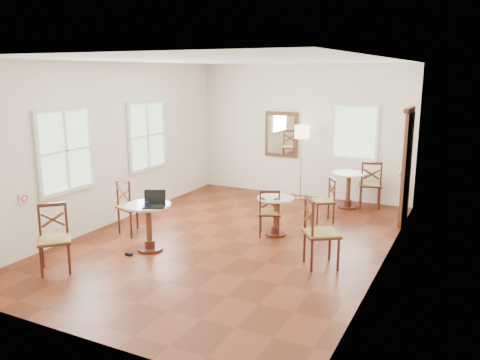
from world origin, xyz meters
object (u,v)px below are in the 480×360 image
(floor_lamp, at_px, (302,137))
(power_adapter, at_px, (129,254))
(mouse, at_px, (154,203))
(chair_back_b, at_px, (325,200))
(water_glass, at_px, (133,203))
(cafe_table_back, at_px, (348,186))
(laptop, at_px, (154,202))
(chair_near_b, at_px, (54,239))
(chair_back_a, at_px, (371,184))
(chair_mid_b, at_px, (320,233))
(cafe_table_mid, at_px, (276,212))
(chair_near_a, at_px, (132,206))
(chair_mid_a, at_px, (270,212))
(navy_mug, at_px, (147,205))
(cafe_table_near, at_px, (149,222))

(floor_lamp, distance_m, power_adapter, 4.87)
(power_adapter, bearing_deg, mouse, 55.49)
(chair_back_b, bearing_deg, water_glass, -71.67)
(floor_lamp, bearing_deg, cafe_table_back, -12.07)
(power_adapter, bearing_deg, laptop, 43.28)
(chair_near_b, height_order, laptop, laptop)
(chair_back_a, distance_m, water_glass, 5.18)
(chair_back_b, bearing_deg, chair_mid_b, -19.34)
(cafe_table_mid, distance_m, floor_lamp, 2.78)
(chair_near_a, relative_size, floor_lamp, 0.61)
(chair_back_b, height_order, laptop, laptop)
(chair_mid_a, xyz_separation_m, navy_mug, (-1.36, -1.68, 0.39))
(cafe_table_near, relative_size, chair_near_a, 0.76)
(floor_lamp, relative_size, laptop, 3.92)
(cafe_table_mid, distance_m, laptop, 2.18)
(chair_back_a, relative_size, mouse, 10.05)
(floor_lamp, bearing_deg, chair_mid_b, -66.46)
(power_adapter, bearing_deg, navy_mug, 36.21)
(cafe_table_back, bearing_deg, chair_mid_a, -108.13)
(chair_near_b, bearing_deg, navy_mug, 7.88)
(cafe_table_near, relative_size, laptop, 1.80)
(chair_mid_a, distance_m, chair_back_a, 2.90)
(floor_lamp, bearing_deg, chair_near_b, -108.41)
(power_adapter, bearing_deg, cafe_table_back, 60.68)
(chair_back_b, relative_size, floor_lamp, 0.51)
(chair_back_b, bearing_deg, power_adapter, -70.08)
(cafe_table_mid, height_order, power_adapter, cafe_table_mid)
(chair_near_a, relative_size, chair_back_b, 1.20)
(chair_back_b, xyz_separation_m, power_adapter, (-2.23, -3.08, -0.40))
(chair_mid_a, bearing_deg, navy_mug, 29.29)
(floor_lamp, bearing_deg, water_glass, -106.07)
(chair_mid_a, height_order, mouse, chair_mid_a)
(chair_mid_b, height_order, power_adapter, chair_mid_b)
(chair_back_b, xyz_separation_m, floor_lamp, (-0.98, 1.42, 1.00))
(cafe_table_mid, distance_m, navy_mug, 2.30)
(chair_near_b, relative_size, floor_lamp, 0.58)
(floor_lamp, xyz_separation_m, laptop, (-0.93, -4.21, -0.59))
(cafe_table_near, relative_size, cafe_table_back, 1.01)
(cafe_table_near, relative_size, navy_mug, 6.81)
(mouse, xyz_separation_m, water_glass, (-0.26, -0.20, 0.02))
(cafe_table_mid, height_order, chair_near_b, chair_near_b)
(chair_near_b, bearing_deg, water_glass, 17.07)
(navy_mug, bearing_deg, power_adapter, -143.79)
(chair_near_a, height_order, mouse, chair_near_a)
(chair_mid_b, relative_size, chair_back_b, 1.24)
(chair_near_a, height_order, chair_back_a, chair_near_a)
(floor_lamp, bearing_deg, chair_near_a, -116.95)
(chair_mid_a, xyz_separation_m, laptop, (-1.29, -1.57, 0.41))
(cafe_table_back, distance_m, chair_back_b, 1.18)
(water_glass, bearing_deg, chair_back_b, 52.58)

